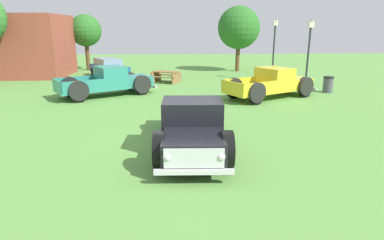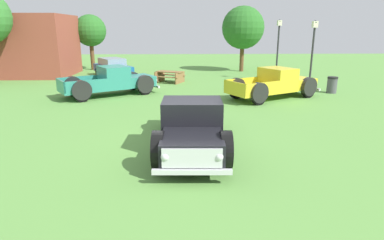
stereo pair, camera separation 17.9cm
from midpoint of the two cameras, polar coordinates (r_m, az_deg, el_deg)
name	(u,v)px [view 2 (the right image)]	position (r m, az deg, el deg)	size (l,w,h in m)	color
ground_plane	(185,144)	(10.68, -0.67, -4.18)	(80.00, 80.00, 0.00)	#5B9342
pickup_truck_foreground	(192,128)	(9.76, 0.53, -1.36)	(2.21, 5.32, 1.61)	black
pickup_truck_behind_left	(278,83)	(18.42, 15.10, 6.20)	(5.55, 4.15, 1.62)	yellow
pickup_truck_behind_right	(115,81)	(19.04, -13.06, 6.64)	(5.52, 4.36, 1.63)	#2D8475
sedan_distant_a	(113,67)	(26.62, -13.55, 9.02)	(3.74, 4.60, 1.44)	#195699
lamp_post_near	(312,54)	(21.19, 20.54, 10.74)	(0.36, 0.36, 4.14)	#2D2D33
lamp_post_far	(278,49)	(24.42, 15.00, 11.89)	(0.36, 0.36, 4.29)	#2D2D33
picnic_table	(170,75)	(23.10, -3.73, 7.82)	(2.26, 2.11, 0.78)	olive
trash_can	(332,85)	(20.85, 23.56, 5.67)	(0.59, 0.59, 0.95)	#4C4C51
oak_tree_west	(243,28)	(29.51, 9.10, 15.66)	(3.64, 3.64, 5.57)	brown
oak_tree_center	(90,31)	(31.66, -17.24, 14.70)	(2.81, 2.81, 4.92)	brown
brick_pavilion	(33,46)	(29.38, -25.93, 11.65)	(5.85, 5.48, 4.73)	brown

